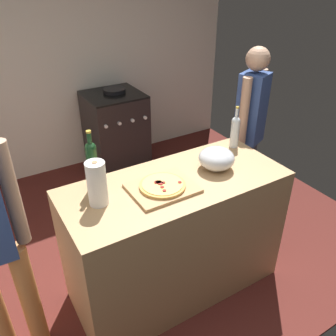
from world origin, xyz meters
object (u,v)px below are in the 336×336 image
mixing_bowl (217,158)px  person_in_red (249,128)px  stove (116,132)px  pizza (162,185)px  paper_towel_roll (97,184)px  wine_bottle_amber (92,163)px  wine_bottle_dark (235,130)px

mixing_bowl → person_in_red: person_in_red is taller
stove → mixing_bowl: bearing=-91.3°
stove → person_in_red: (0.65, -1.43, 0.45)m
pizza → mixing_bowl: 0.45m
paper_towel_roll → wine_bottle_amber: (0.04, 0.16, 0.04)m
paper_towel_roll → person_in_red: (1.52, 0.39, -0.16)m
wine_bottle_amber → paper_towel_roll: bearing=-103.4°
paper_towel_roll → wine_bottle_amber: bearing=76.6°
mixing_bowl → wine_bottle_dark: size_ratio=0.76×
paper_towel_roll → mixing_bowl: bearing=-2.2°
paper_towel_roll → person_in_red: bearing=14.4°
wine_bottle_amber → person_in_red: bearing=8.7°
pizza → wine_bottle_dark: (0.76, 0.23, 0.10)m
pizza → wine_bottle_amber: wine_bottle_amber is taller
mixing_bowl → wine_bottle_dark: bearing=31.1°
stove → paper_towel_roll: bearing=-115.6°
paper_towel_roll → wine_bottle_dark: wine_bottle_dark is taller
pizza → mixing_bowl: size_ratio=1.18×
mixing_bowl → stove: size_ratio=0.25×
mixing_bowl → wine_bottle_dark: (0.32, 0.19, 0.06)m
pizza → person_in_red: (1.13, 0.46, -0.05)m
wine_bottle_amber → stove: bearing=63.3°
pizza → wine_bottle_dark: bearing=16.5°
wine_bottle_amber → stove: size_ratio=0.41×
mixing_bowl → person_in_red: 0.82m
paper_towel_roll → stove: paper_towel_roll is taller
paper_towel_roll → person_in_red: person_in_red is taller
wine_bottle_amber → mixing_bowl: bearing=-14.0°
paper_towel_roll → wine_bottle_dark: size_ratio=0.86×
wine_bottle_amber → person_in_red: size_ratio=0.24×
wine_bottle_dark → person_in_red: (0.38, 0.23, -0.16)m
pizza → stove: 2.01m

